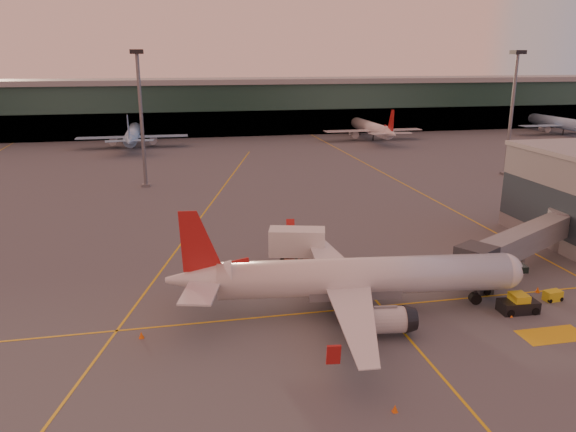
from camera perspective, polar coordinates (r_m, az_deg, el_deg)
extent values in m
plane|color=#4C4F54|center=(52.38, 6.20, -11.84)|extent=(600.00, 600.00, 0.00)
cube|color=gold|center=(56.64, 4.63, -9.56)|extent=(80.00, 0.25, 0.01)
cube|color=gold|center=(92.34, -8.42, 0.45)|extent=(31.30, 115.98, 0.01)
cube|color=gold|center=(124.87, 9.46, 4.44)|extent=(0.25, 160.00, 0.01)
cube|color=gold|center=(47.73, 15.21, -15.30)|extent=(0.25, 30.00, 0.01)
cube|color=gold|center=(57.17, 25.28, -10.88)|extent=(6.00, 3.00, 0.01)
cube|color=#19382D|center=(187.27, -7.41, 10.74)|extent=(400.00, 18.00, 16.00)
cube|color=gray|center=(186.71, -7.51, 13.43)|extent=(400.00, 20.00, 1.60)
cube|color=black|center=(179.24, -7.14, 9.24)|extent=(400.00, 1.00, 8.00)
cube|color=#2D3D47|center=(80.69, 25.05, 0.52)|extent=(0.30, 21.60, 6.00)
cylinder|color=slate|center=(110.71, -14.65, 9.25)|extent=(0.70, 0.70, 25.00)
cube|color=black|center=(110.09, -15.13, 15.82)|extent=(2.40, 2.40, 0.80)
cube|color=slate|center=(112.67, -14.22, 3.06)|extent=(1.60, 1.60, 0.50)
cylinder|color=slate|center=(127.49, 21.74, 9.46)|extent=(0.70, 0.70, 25.00)
cube|color=black|center=(126.96, 22.34, 15.14)|extent=(2.40, 2.40, 0.80)
cube|color=slate|center=(129.20, 21.19, 4.07)|extent=(1.60, 1.60, 0.50)
cylinder|color=silver|center=(55.56, 7.75, -6.06)|extent=(28.75, 6.92, 3.66)
sphere|color=silver|center=(60.30, 21.13, -5.24)|extent=(3.59, 3.59, 3.59)
cube|color=black|center=(60.61, 22.06, -4.77)|extent=(1.91, 2.55, 0.64)
cone|color=silver|center=(54.26, -9.05, -6.35)|extent=(6.62, 4.18, 3.48)
cube|color=silver|center=(51.31, -8.87, -7.57)|extent=(4.35, 6.47, 0.18)
cylinder|color=silver|center=(51.61, 9.82, -10.38)|extent=(4.07, 2.80, 2.38)
cylinder|color=black|center=(54.15, 6.02, -9.88)|extent=(1.78, 1.46, 1.65)
cylinder|color=black|center=(53.94, 6.03, -9.40)|extent=(0.33, 0.33, 1.01)
cube|color=silver|center=(57.11, -8.52, -5.08)|extent=(3.10, 5.98, 0.18)
cylinder|color=silver|center=(61.48, 7.17, -5.85)|extent=(4.07, 2.80, 2.38)
cylinder|color=black|center=(58.39, 5.11, -7.87)|extent=(1.78, 1.46, 1.65)
cylinder|color=black|center=(58.19, 5.12, -7.42)|extent=(0.33, 0.33, 1.01)
cube|color=slate|center=(55.79, 6.65, -7.24)|extent=(9.32, 3.95, 1.46)
cylinder|color=black|center=(60.18, 18.47, -7.93)|extent=(1.23, 0.86, 1.15)
cube|color=slate|center=(70.17, 22.93, -2.25)|extent=(20.38, 13.33, 2.70)
cube|color=#2D3035|center=(61.49, 18.54, -4.28)|extent=(4.65, 4.65, 3.00)
cube|color=#2D3035|center=(63.90, 19.09, -6.22)|extent=(1.60, 2.40, 2.40)
cylinder|color=black|center=(63.33, 19.53, -7.24)|extent=(0.80, 0.40, 0.80)
cylinder|color=black|center=(65.06, 18.53, -6.53)|extent=(0.80, 0.40, 0.80)
cylinder|color=slate|center=(70.98, 22.70, -4.28)|extent=(0.50, 0.50, 2.66)
cylinder|color=slate|center=(80.00, 26.35, -0.53)|extent=(4.40, 4.40, 3.00)
cylinder|color=slate|center=(80.71, 26.12, -2.32)|extent=(2.40, 2.40, 2.66)
cube|color=#A53717|center=(66.48, 1.20, -4.78)|extent=(4.14, 3.51, 1.67)
cube|color=silver|center=(65.61, 0.92, -2.63)|extent=(6.97, 4.38, 3.12)
cylinder|color=black|center=(65.44, -0.61, -5.43)|extent=(1.07, 0.64, 1.00)
cylinder|color=black|center=(65.32, 2.93, -5.50)|extent=(1.07, 0.64, 1.00)
cube|color=yellow|center=(64.55, 25.30, -7.32)|extent=(1.90, 1.27, 1.07)
cylinder|color=black|center=(63.90, 25.07, -7.83)|extent=(0.47, 0.27, 0.45)
cylinder|color=black|center=(64.86, 26.00, -7.60)|extent=(0.47, 0.27, 0.45)
cube|color=black|center=(60.39, 22.33, -8.48)|extent=(3.78, 2.10, 1.20)
cube|color=yellow|center=(60.08, 22.41, -7.76)|extent=(1.59, 1.80, 0.98)
cylinder|color=black|center=(59.15, 21.66, -9.15)|extent=(0.77, 0.35, 0.76)
cylinder|color=black|center=(60.50, 23.81, -8.83)|extent=(0.77, 0.35, 0.76)
cone|color=#FF660D|center=(66.08, 24.03, -6.85)|extent=(0.49, 0.49, 0.63)
cube|color=#FF660D|center=(66.18, 24.00, -7.08)|extent=(0.42, 0.42, 0.03)
cone|color=#FF660D|center=(52.94, -14.67, -11.60)|extent=(0.48, 0.48, 0.62)
cube|color=#FF660D|center=(53.07, -14.65, -11.88)|extent=(0.42, 0.42, 0.03)
cone|color=#FF660D|center=(42.68, 10.81, -18.64)|extent=(0.45, 0.45, 0.57)
cube|color=#FF660D|center=(42.83, 10.79, -18.94)|extent=(0.38, 0.38, 0.03)
cone|color=#FF660D|center=(70.32, 0.93, -4.06)|extent=(0.49, 0.49, 0.63)
cube|color=#FF660D|center=(70.42, 0.93, -4.28)|extent=(0.43, 0.43, 0.03)
cone|color=#FF660D|center=(59.19, 21.72, -9.29)|extent=(0.38, 0.38, 0.48)
cube|color=#FF660D|center=(59.28, 21.69, -9.49)|extent=(0.33, 0.33, 0.03)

